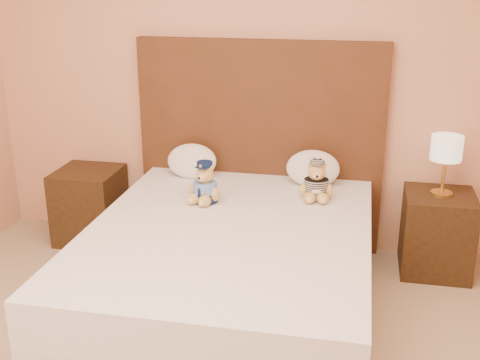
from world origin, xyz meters
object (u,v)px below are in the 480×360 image
(nightstand_right, at_px, (437,233))
(pillow_right, at_px, (313,167))
(lamp, at_px, (446,151))
(teddy_police, at_px, (205,182))
(pillow_left, at_px, (192,159))
(nightstand_left, at_px, (90,205))
(teddy_prisoner, at_px, (316,181))
(bed, at_px, (229,270))

(nightstand_right, height_order, pillow_right, pillow_right)
(nightstand_right, height_order, lamp, lamp)
(teddy_police, xyz_separation_m, pillow_left, (-0.22, 0.46, -0.01))
(nightstand_left, distance_m, teddy_police, 1.18)
(teddy_police, xyz_separation_m, teddy_prisoner, (0.68, 0.18, -0.00))
(lamp, distance_m, teddy_police, 1.55)
(bed, distance_m, nightstand_right, 1.48)
(lamp, xyz_separation_m, pillow_right, (-0.85, 0.03, -0.17))
(nightstand_left, height_order, lamp, lamp)
(nightstand_left, xyz_separation_m, teddy_prisoner, (1.70, -0.25, 0.40))
(bed, height_order, teddy_prisoner, teddy_prisoner)
(nightstand_left, height_order, teddy_police, teddy_police)
(lamp, relative_size, teddy_police, 1.52)
(bed, relative_size, pillow_right, 5.52)
(bed, xyz_separation_m, pillow_right, (0.40, 0.83, 0.40))
(bed, bearing_deg, pillow_left, 118.65)
(pillow_left, bearing_deg, teddy_prisoner, -17.23)
(nightstand_right, bearing_deg, nightstand_left, 180.00)
(pillow_left, distance_m, pillow_right, 0.86)
(teddy_prisoner, height_order, pillow_right, pillow_right)
(teddy_police, relative_size, pillow_right, 0.73)
(teddy_police, bearing_deg, nightstand_right, 33.54)
(teddy_police, height_order, teddy_prisoner, teddy_police)
(lamp, distance_m, pillow_left, 1.71)
(lamp, height_order, pillow_right, lamp)
(lamp, bearing_deg, pillow_left, 178.99)
(nightstand_left, bearing_deg, pillow_left, 2.16)
(pillow_right, bearing_deg, bed, -115.86)
(nightstand_right, bearing_deg, pillow_right, 177.97)
(bed, relative_size, nightstand_right, 3.64)
(teddy_prisoner, bearing_deg, bed, -135.41)
(bed, bearing_deg, nightstand_left, 147.38)
(lamp, bearing_deg, teddy_police, -163.75)
(bed, distance_m, pillow_left, 1.03)
(pillow_left, relative_size, pillow_right, 0.98)
(teddy_police, relative_size, teddy_prisoner, 1.04)
(pillow_left, bearing_deg, teddy_police, -64.63)
(lamp, bearing_deg, nightstand_left, 180.00)
(nightstand_right, relative_size, pillow_right, 1.52)
(lamp, xyz_separation_m, teddy_police, (-1.48, -0.43, -0.17))
(nightstand_left, distance_m, pillow_right, 1.70)
(lamp, bearing_deg, nightstand_right, 0.00)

